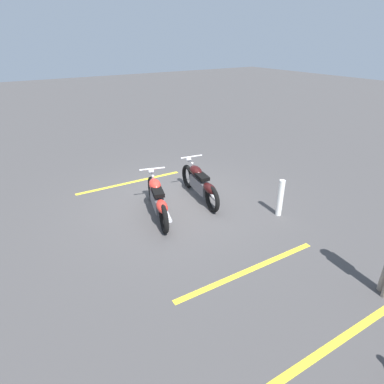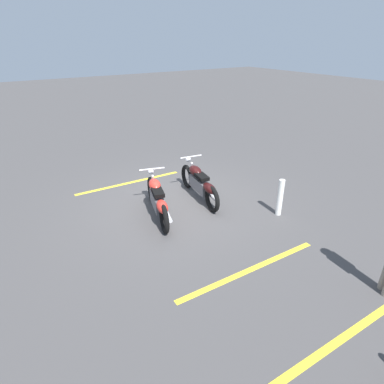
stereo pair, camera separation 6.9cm
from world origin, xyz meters
name	(u,v)px [view 2 (the right image)]	position (x,y,z in m)	size (l,w,h in m)	color
ground_plane	(175,203)	(0.00, 0.00, 0.00)	(60.00, 60.00, 0.00)	#474444
motorcycle_bright_foreground	(158,199)	(0.38, -0.69, 0.46)	(2.17, 0.82, 1.04)	black
motorcycle_dark_foreground	(200,183)	(0.18, 0.67, 0.46)	(2.22, 0.65, 1.04)	black
bollard_post	(280,197)	(1.91, 1.81, 0.46)	(0.14, 0.14, 0.92)	white
parking_stripe_near	(129,183)	(-1.84, -0.48, 0.00)	(3.20, 0.12, 0.01)	yellow
parking_stripe_mid	(250,270)	(3.10, -0.19, 0.00)	(3.20, 0.12, 0.01)	yellow
parking_stripe_far	(339,341)	(4.96, -0.19, 0.00)	(3.20, 0.12, 0.01)	yellow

